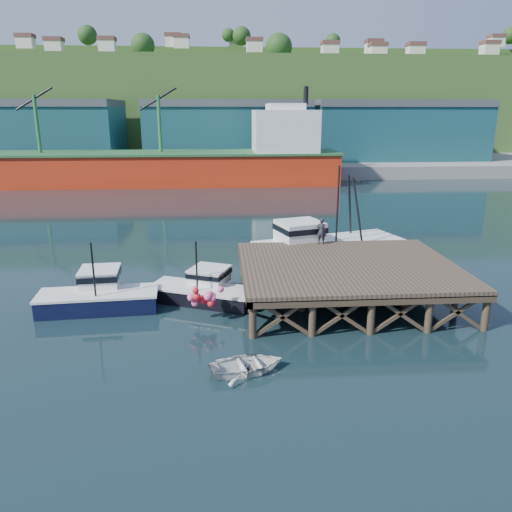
{
  "coord_description": "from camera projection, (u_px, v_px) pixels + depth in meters",
  "views": [
    {
      "loc": [
        -1.63,
        -26.35,
        10.39
      ],
      "look_at": [
        0.45,
        2.0,
        2.09
      ],
      "focal_mm": 35.0,
      "sensor_mm": 36.0,
      "label": 1
    }
  ],
  "objects": [
    {
      "name": "trawler",
      "position": [
        326.0,
        246.0,
        34.47
      ],
      "size": [
        10.93,
        6.56,
        6.9
      ],
      "rotation": [
        0.0,
        0.0,
        0.3
      ],
      "color": "tan",
      "rests_on": "ground"
    },
    {
      "name": "dinghy",
      "position": [
        247.0,
        365.0,
        20.54
      ],
      "size": [
        3.52,
        2.88,
        0.64
      ],
      "primitive_type": "imported",
      "rotation": [
        0.0,
        0.0,
        1.81
      ],
      "color": "silver",
      "rests_on": "ground"
    },
    {
      "name": "warehouse_right",
      "position": [
        392.0,
        133.0,
        90.77
      ],
      "size": [
        30.0,
        16.0,
        9.0
      ],
      "primitive_type": "cube",
      "color": "#194955",
      "rests_on": "far_quay"
    },
    {
      "name": "hillside",
      "position": [
        225.0,
        108.0,
        120.91
      ],
      "size": [
        220.0,
        50.0,
        22.0
      ],
      "primitive_type": "cube",
      "color": "#2D511E",
      "rests_on": "ground"
    },
    {
      "name": "cargo_ship",
      "position": [
        172.0,
        161.0,
        72.69
      ],
      "size": [
        55.5,
        10.0,
        13.75
      ],
      "color": "red",
      "rests_on": "ground"
    },
    {
      "name": "boat_black",
      "position": [
        204.0,
        289.0,
        28.23
      ],
      "size": [
        6.34,
        5.28,
        3.68
      ],
      "rotation": [
        0.0,
        0.0,
        -0.4
      ],
      "color": "black",
      "rests_on": "ground"
    },
    {
      "name": "warehouse_left",
      "position": [
        25.0,
        134.0,
        86.21
      ],
      "size": [
        32.0,
        16.0,
        9.0
      ],
      "primitive_type": "cube",
      "color": "#194955",
      "rests_on": "far_quay"
    },
    {
      "name": "far_quay",
      "position": [
        228.0,
        162.0,
        94.99
      ],
      "size": [
        160.0,
        40.0,
        2.0
      ],
      "primitive_type": "cube",
      "color": "gray",
      "rests_on": "ground"
    },
    {
      "name": "boat_navy",
      "position": [
        99.0,
        295.0,
        27.07
      ],
      "size": [
        6.46,
        3.62,
        3.95
      ],
      "rotation": [
        0.0,
        0.0,
        0.07
      ],
      "color": "black",
      "rests_on": "ground"
    },
    {
      "name": "dockworker",
      "position": [
        321.0,
        231.0,
        31.97
      ],
      "size": [
        0.72,
        0.59,
        1.69
      ],
      "primitive_type": "imported",
      "rotation": [
        0.0,
        0.0,
        2.78
      ],
      "color": "#212129",
      "rests_on": "wharf"
    },
    {
      "name": "ground",
      "position": [
        251.0,
        301.0,
        28.25
      ],
      "size": [
        300.0,
        300.0,
        0.0
      ],
      "primitive_type": "plane",
      "color": "black",
      "rests_on": "ground"
    },
    {
      "name": "warehouse_mid",
      "position": [
        228.0,
        133.0,
        88.66
      ],
      "size": [
        28.0,
        16.0,
        9.0
      ],
      "primitive_type": "cube",
      "color": "#194955",
      "rests_on": "far_quay"
    },
    {
      "name": "wharf",
      "position": [
        349.0,
        268.0,
        27.92
      ],
      "size": [
        12.0,
        10.0,
        2.62
      ],
      "color": "brown",
      "rests_on": "ground"
    }
  ]
}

